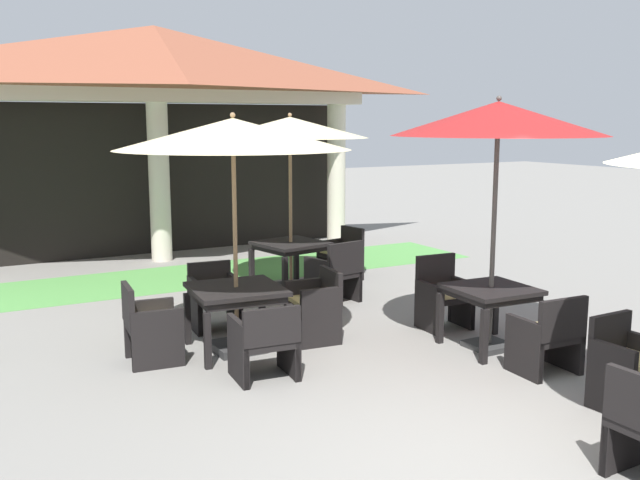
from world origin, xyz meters
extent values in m
plane|color=gray|center=(0.00, 0.00, 0.00)|extent=(60.00, 60.00, 0.00)
cylinder|color=beige|center=(0.00, 9.16, 1.46)|extent=(0.38, 0.38, 2.93)
cylinder|color=beige|center=(3.79, 9.16, 1.46)|extent=(0.38, 0.38, 2.93)
cube|color=beige|center=(0.00, 9.16, 3.05)|extent=(8.37, 0.70, 0.24)
pyramid|color=brown|center=(0.00, 9.16, 3.72)|extent=(8.77, 2.69, 1.11)
cube|color=black|center=(0.00, 10.06, 1.46)|extent=(8.17, 0.16, 2.93)
cube|color=#519347|center=(0.00, 7.57, 0.00)|extent=(10.57, 1.94, 0.01)
cube|color=black|center=(0.70, -0.48, 0.33)|extent=(0.50, 0.07, 0.66)
cube|color=black|center=(0.48, -0.49, 0.20)|extent=(0.06, 0.06, 0.40)
cube|color=black|center=(1.68, 0.26, 0.41)|extent=(0.54, 0.50, 0.07)
cube|color=#E0CC7F|center=(1.68, 0.26, 0.47)|extent=(0.50, 0.46, 0.05)
cube|color=black|center=(1.67, 0.48, 0.65)|extent=(0.53, 0.07, 0.40)
cube|color=black|center=(1.43, 0.26, 0.33)|extent=(0.07, 0.48, 0.65)
cube|color=black|center=(1.45, 0.04, 0.19)|extent=(0.06, 0.06, 0.38)
cube|color=black|center=(1.91, 0.48, 0.19)|extent=(0.06, 0.06, 0.38)
cube|color=black|center=(1.43, 0.47, 0.19)|extent=(0.06, 0.06, 0.38)
cube|color=black|center=(1.09, 5.93, 0.72)|extent=(1.10, 1.10, 0.05)
cube|color=black|center=(1.09, 5.93, 0.66)|extent=(1.01, 1.01, 0.07)
cube|color=black|center=(0.74, 5.42, 0.31)|extent=(0.08, 0.08, 0.63)
cube|color=black|center=(1.60, 5.58, 0.31)|extent=(0.08, 0.08, 0.63)
cube|color=black|center=(0.58, 6.28, 0.31)|extent=(0.08, 0.08, 0.63)
cube|color=black|center=(1.45, 6.44, 0.31)|extent=(0.08, 0.08, 0.63)
cube|color=#2D2D2D|center=(1.09, 5.93, 0.05)|extent=(0.41, 0.41, 0.09)
cylinder|color=olive|center=(1.09, 5.93, 1.23)|extent=(0.05, 0.05, 2.47)
cone|color=beige|center=(1.09, 5.93, 2.50)|extent=(2.37, 2.37, 0.31)
sphere|color=olive|center=(1.09, 5.93, 2.68)|extent=(0.06, 0.06, 0.06)
cube|color=black|center=(2.09, 6.11, 0.42)|extent=(0.65, 0.62, 0.07)
cube|color=#E0CC7F|center=(2.09, 6.11, 0.48)|extent=(0.60, 0.57, 0.05)
cube|color=black|center=(2.35, 6.16, 0.66)|extent=(0.15, 0.53, 0.40)
cube|color=black|center=(2.14, 5.87, 0.32)|extent=(0.57, 0.16, 0.64)
cube|color=black|center=(2.05, 6.35, 0.32)|extent=(0.57, 0.16, 0.64)
cube|color=black|center=(1.88, 5.84, 0.19)|extent=(0.07, 0.07, 0.39)
cube|color=black|center=(1.80, 6.30, 0.19)|extent=(0.07, 0.07, 0.39)
cube|color=black|center=(2.39, 5.93, 0.19)|extent=(0.07, 0.07, 0.39)
cube|color=black|center=(2.30, 6.39, 0.19)|extent=(0.07, 0.07, 0.39)
cube|color=black|center=(1.28, 4.93, 0.41)|extent=(0.71, 0.67, 0.07)
cube|color=#E0CC7F|center=(1.28, 4.93, 0.47)|extent=(0.65, 0.61, 0.05)
cube|color=black|center=(1.32, 4.67, 0.68)|extent=(0.62, 0.17, 0.46)
cube|color=black|center=(0.99, 4.88, 0.33)|extent=(0.16, 0.57, 0.67)
cube|color=black|center=(1.56, 4.98, 0.33)|extent=(0.16, 0.57, 0.67)
cube|color=black|center=(0.96, 5.13, 0.19)|extent=(0.07, 0.07, 0.38)
cube|color=black|center=(1.51, 5.23, 0.19)|extent=(0.07, 0.07, 0.38)
cube|color=black|center=(1.05, 4.63, 0.19)|extent=(0.07, 0.07, 0.38)
cube|color=black|center=(1.60, 4.73, 0.19)|extent=(0.07, 0.07, 0.38)
cube|color=black|center=(-0.79, 3.54, 0.72)|extent=(1.08, 1.08, 0.05)
cube|color=black|center=(-0.79, 3.54, 0.66)|extent=(1.00, 1.00, 0.09)
cube|color=black|center=(-1.30, 3.12, 0.31)|extent=(0.08, 0.08, 0.61)
cube|color=black|center=(-0.38, 3.03, 0.31)|extent=(0.08, 0.08, 0.61)
cube|color=black|center=(-1.21, 4.04, 0.31)|extent=(0.08, 0.08, 0.61)
cube|color=black|center=(-0.29, 3.95, 0.31)|extent=(0.08, 0.08, 0.61)
cube|color=#2D2D2D|center=(-0.79, 3.54, 0.05)|extent=(0.54, 0.54, 0.09)
cylinder|color=olive|center=(-0.79, 3.54, 1.21)|extent=(0.05, 0.05, 2.42)
cone|color=beige|center=(-0.79, 3.54, 2.46)|extent=(2.59, 2.59, 0.34)
sphere|color=olive|center=(-0.79, 3.54, 2.66)|extent=(0.06, 0.06, 0.06)
cube|color=black|center=(-1.73, 3.63, 0.41)|extent=(0.60, 0.59, 0.07)
cube|color=#E0CC7F|center=(-1.73, 3.63, 0.47)|extent=(0.55, 0.55, 0.05)
cube|color=black|center=(-1.98, 3.65, 0.66)|extent=(0.11, 0.55, 0.43)
cube|color=black|center=(-1.70, 3.88, 0.32)|extent=(0.56, 0.11, 0.64)
cube|color=black|center=(-1.75, 3.38, 0.32)|extent=(0.56, 0.11, 0.64)
cube|color=black|center=(-1.46, 3.84, 0.19)|extent=(0.06, 0.06, 0.37)
cube|color=black|center=(-1.50, 3.36, 0.19)|extent=(0.06, 0.06, 0.37)
cube|color=black|center=(-1.95, 3.89, 0.19)|extent=(0.06, 0.06, 0.37)
cube|color=black|center=(-2.00, 3.41, 0.19)|extent=(0.06, 0.06, 0.37)
cube|color=black|center=(-0.70, 4.47, 0.41)|extent=(0.61, 0.59, 0.07)
cube|color=#E0CC7F|center=(-0.70, 4.47, 0.47)|extent=(0.56, 0.54, 0.05)
cube|color=black|center=(-0.68, 4.72, 0.63)|extent=(0.56, 0.11, 0.38)
cube|color=black|center=(-0.45, 4.45, 0.33)|extent=(0.11, 0.54, 0.66)
cube|color=black|center=(-0.96, 4.50, 0.33)|extent=(0.11, 0.54, 0.66)
cube|color=black|center=(-0.48, 4.21, 0.19)|extent=(0.06, 0.06, 0.37)
cube|color=black|center=(-0.98, 4.26, 0.19)|extent=(0.06, 0.06, 0.37)
cube|color=black|center=(-0.43, 4.69, 0.19)|extent=(0.06, 0.06, 0.37)
cube|color=black|center=(-0.93, 4.74, 0.19)|extent=(0.06, 0.06, 0.37)
cube|color=black|center=(0.14, 3.45, 0.43)|extent=(0.56, 0.61, 0.07)
cube|color=#E0CC7F|center=(0.14, 3.45, 0.49)|extent=(0.52, 0.56, 0.05)
cube|color=black|center=(0.38, 3.43, 0.66)|extent=(0.11, 0.56, 0.38)
cube|color=black|center=(0.12, 3.19, 0.35)|extent=(0.52, 0.11, 0.70)
cube|color=black|center=(0.17, 3.71, 0.35)|extent=(0.52, 0.11, 0.70)
cube|color=black|center=(-0.11, 3.22, 0.20)|extent=(0.06, 0.06, 0.40)
cube|color=black|center=(-0.06, 3.72, 0.20)|extent=(0.06, 0.06, 0.40)
cube|color=black|center=(0.35, 3.18, 0.20)|extent=(0.06, 0.06, 0.40)
cube|color=black|center=(0.39, 3.68, 0.20)|extent=(0.06, 0.06, 0.40)
cube|color=black|center=(-0.88, 2.60, 0.39)|extent=(0.64, 0.60, 0.07)
cube|color=#E0CC7F|center=(-0.88, 2.60, 0.45)|extent=(0.59, 0.55, 0.05)
cube|color=black|center=(-0.91, 2.35, 0.61)|extent=(0.59, 0.12, 0.37)
cube|color=black|center=(-1.16, 2.63, 0.32)|extent=(0.11, 0.55, 0.64)
cube|color=black|center=(-0.61, 2.58, 0.32)|extent=(0.11, 0.55, 0.64)
cube|color=black|center=(-1.12, 2.87, 0.18)|extent=(0.06, 0.06, 0.35)
cube|color=black|center=(-0.59, 2.82, 0.18)|extent=(0.06, 0.06, 0.35)
cube|color=black|center=(-1.17, 2.38, 0.18)|extent=(0.06, 0.06, 0.35)
cube|color=black|center=(-0.64, 2.33, 0.18)|extent=(0.06, 0.06, 0.35)
cube|color=black|center=(1.80, 2.21, 0.70)|extent=(0.93, 0.93, 0.05)
cube|color=black|center=(1.80, 2.21, 0.64)|extent=(0.86, 0.86, 0.07)
cube|color=black|center=(1.37, 1.83, 0.30)|extent=(0.07, 0.07, 0.61)
cube|color=black|center=(2.18, 1.78, 0.30)|extent=(0.07, 0.07, 0.61)
cube|color=black|center=(1.41, 2.64, 0.30)|extent=(0.07, 0.07, 0.61)
cube|color=black|center=(2.22, 2.59, 0.30)|extent=(0.07, 0.07, 0.61)
cube|color=#2D2D2D|center=(1.80, 2.21, 0.03)|extent=(0.47, 0.47, 0.06)
cylinder|color=#4C4742|center=(1.80, 2.21, 1.29)|extent=(0.06, 0.06, 2.58)
cone|color=maroon|center=(1.80, 2.21, 2.62)|extent=(2.37, 2.37, 0.38)
sphere|color=#4C4742|center=(1.80, 2.21, 2.84)|extent=(0.06, 0.06, 0.06)
cube|color=black|center=(1.85, 3.10, 0.40)|extent=(0.60, 0.52, 0.07)
cube|color=#E0CC7F|center=(1.85, 3.10, 0.46)|extent=(0.55, 0.48, 0.05)
cube|color=black|center=(1.86, 3.32, 0.67)|extent=(0.57, 0.09, 0.48)
cube|color=black|center=(2.11, 3.08, 0.31)|extent=(0.09, 0.49, 0.61)
cube|color=black|center=(1.58, 3.11, 0.31)|extent=(0.09, 0.49, 0.61)
cube|color=black|center=(2.09, 2.87, 0.18)|extent=(0.06, 0.06, 0.36)
cube|color=black|center=(1.58, 2.90, 0.18)|extent=(0.06, 0.06, 0.36)
cube|color=black|center=(2.11, 3.30, 0.18)|extent=(0.06, 0.06, 0.36)
cube|color=black|center=(1.60, 3.32, 0.18)|extent=(0.06, 0.06, 0.36)
cube|color=black|center=(1.74, 1.33, 0.39)|extent=(0.63, 0.55, 0.07)
cube|color=#E0CC7F|center=(1.74, 1.33, 0.45)|extent=(0.58, 0.51, 0.05)
cube|color=black|center=(1.73, 1.09, 0.63)|extent=(0.61, 0.09, 0.42)
cube|color=black|center=(1.46, 1.34, 0.30)|extent=(0.09, 0.52, 0.61)
cube|color=black|center=(2.03, 1.31, 0.30)|extent=(0.09, 0.52, 0.61)
cube|color=black|center=(1.48, 1.57, 0.18)|extent=(0.06, 0.06, 0.35)
cube|color=black|center=(2.03, 1.54, 0.18)|extent=(0.06, 0.06, 0.35)
cube|color=black|center=(1.46, 1.11, 0.18)|extent=(0.06, 0.06, 0.35)
cube|color=black|center=(2.00, 1.08, 0.18)|extent=(0.06, 0.06, 0.35)
camera|label=1|loc=(-3.74, -3.76, 2.60)|focal=39.91mm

